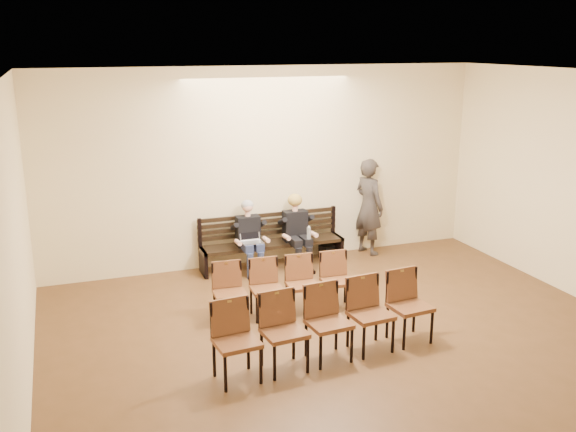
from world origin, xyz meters
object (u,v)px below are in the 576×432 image
at_px(bench, 273,254).
at_px(seated_woman, 297,234).
at_px(water_bottle, 309,239).
at_px(laptop, 252,243).
at_px(bag, 329,251).
at_px(chair_row_front, 285,287).
at_px(passerby, 369,199).
at_px(chair_row_back, 329,324).
at_px(seated_man, 250,239).

relative_size(bench, seated_woman, 2.18).
bearing_deg(water_bottle, laptop, 172.10).
xyz_separation_m(bag, chair_row_front, (-1.65, -2.16, 0.31)).
height_order(bench, chair_row_front, chair_row_front).
bearing_deg(bench, passerby, 2.95).
relative_size(bench, chair_row_front, 1.25).
height_order(bag, chair_row_back, chair_row_back).
distance_m(laptop, bag, 1.71).
relative_size(laptop, passerby, 0.17).
distance_m(water_bottle, chair_row_front, 1.94).
distance_m(seated_man, seated_woman, 0.88).
bearing_deg(passerby, chair_row_back, 128.44).
relative_size(seated_woman, bag, 3.60).
xyz_separation_m(laptop, water_bottle, (0.98, -0.14, -0.01)).
relative_size(bench, passerby, 1.24).
relative_size(bench, laptop, 7.39).
bearing_deg(seated_woman, chair_row_front, -115.48).
xyz_separation_m(chair_row_front, chair_row_back, (0.05, -1.48, 0.05)).
distance_m(laptop, chair_row_back, 3.26).
bearing_deg(water_bottle, seated_man, 163.02).
bearing_deg(chair_row_front, laptop, 91.85).
distance_m(bag, chair_row_front, 2.73).
relative_size(bag, passerby, 0.16).
height_order(seated_man, bag, seated_man).
bearing_deg(seated_man, seated_woman, 0.00).
bearing_deg(seated_man, chair_row_front, -91.41).
bearing_deg(laptop, chair_row_front, -95.29).
bearing_deg(laptop, passerby, 5.25).
height_order(bench, water_bottle, water_bottle).
bearing_deg(seated_woman, water_bottle, -70.58).
bearing_deg(laptop, water_bottle, -11.73).
bearing_deg(water_bottle, chair_row_front, -122.13).
height_order(bench, chair_row_back, chair_row_back).
xyz_separation_m(bench, water_bottle, (0.52, -0.42, 0.34)).
bearing_deg(bag, bench, -174.99).
distance_m(passerby, chair_row_front, 3.32).
distance_m(water_bottle, chair_row_back, 3.27).
distance_m(bench, chair_row_back, 3.58).
distance_m(chair_row_front, chair_row_back, 1.48).
bearing_deg(laptop, seated_man, 85.29).
bearing_deg(seated_woman, bag, 16.91).
bearing_deg(chair_row_back, bench, 77.60).
bearing_deg(bench, seated_woman, -16.03).
xyz_separation_m(seated_woman, bag, (0.72, 0.22, -0.47)).
height_order(seated_woman, chair_row_back, seated_woman).
xyz_separation_m(laptop, bag, (1.60, 0.38, -0.46)).
xyz_separation_m(seated_man, seated_woman, (0.88, 0.00, -0.00)).
distance_m(bench, chair_row_front, 2.13).
distance_m(water_bottle, bag, 0.92).
height_order(bag, chair_row_front, chair_row_front).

